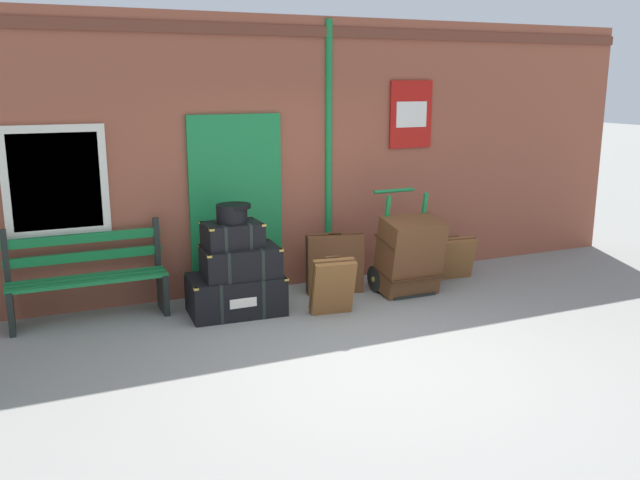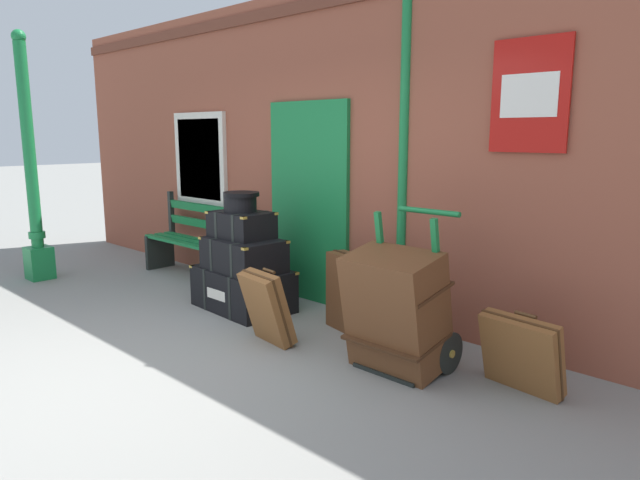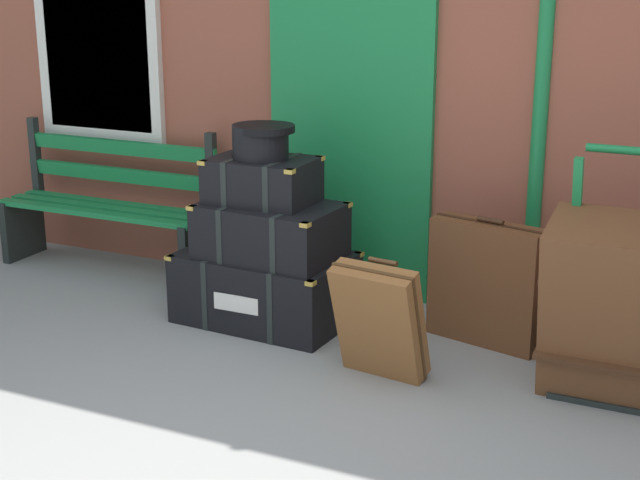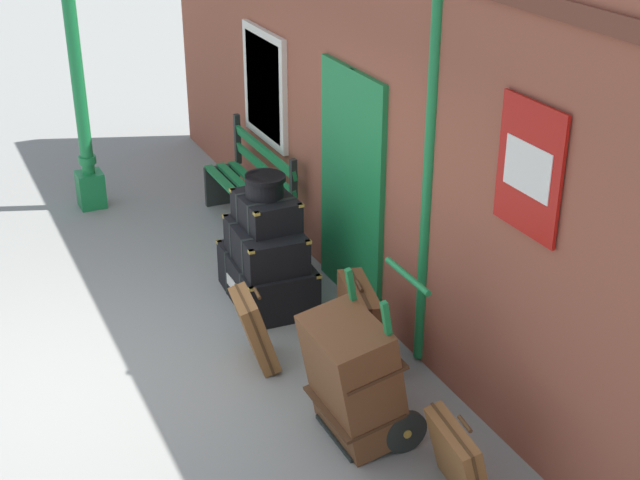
% 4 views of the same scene
% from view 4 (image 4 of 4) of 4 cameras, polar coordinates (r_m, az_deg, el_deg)
% --- Properties ---
extents(ground_plane, '(60.00, 60.00, 0.00)m').
position_cam_4_polar(ground_plane, '(7.25, -14.00, -8.92)').
color(ground_plane, gray).
extents(brick_facade, '(10.40, 0.35, 3.20)m').
position_cam_4_polar(brick_facade, '(7.35, 4.73, 6.31)').
color(brick_facade, brown).
rests_on(brick_facade, ground).
extents(lamp_post, '(0.28, 0.28, 2.95)m').
position_cam_4_polar(lamp_post, '(10.01, -14.81, 7.96)').
color(lamp_post, '#197A3D').
rests_on(lamp_post, ground).
extents(platform_bench, '(1.60, 0.43, 1.01)m').
position_cam_4_polar(platform_bench, '(9.39, -4.32, 3.21)').
color(platform_bench, '#197A3D').
rests_on(platform_bench, ground).
extents(steamer_trunk_base, '(1.05, 0.71, 0.43)m').
position_cam_4_polar(steamer_trunk_base, '(8.11, -3.33, -2.43)').
color(steamer_trunk_base, black).
rests_on(steamer_trunk_base, ground).
extents(steamer_trunk_middle, '(0.84, 0.60, 0.33)m').
position_cam_4_polar(steamer_trunk_middle, '(7.89, -3.43, -0.26)').
color(steamer_trunk_middle, black).
rests_on(steamer_trunk_middle, steamer_trunk_base).
extents(steamer_trunk_top, '(0.61, 0.45, 0.27)m').
position_cam_4_polar(steamer_trunk_top, '(7.83, -3.41, 1.89)').
color(steamer_trunk_top, black).
rests_on(steamer_trunk_top, steamer_trunk_middle).
extents(round_hatbox, '(0.37, 0.34, 0.20)m').
position_cam_4_polar(round_hatbox, '(7.73, -3.52, 3.53)').
color(round_hatbox, black).
rests_on(round_hatbox, steamer_trunk_top).
extents(porters_trolley, '(0.71, 0.57, 1.20)m').
position_cam_4_polar(porters_trolley, '(6.48, 3.49, -9.79)').
color(porters_trolley, black).
rests_on(porters_trolley, ground).
extents(large_brown_trunk, '(0.70, 0.59, 0.95)m').
position_cam_4_polar(large_brown_trunk, '(6.30, 2.13, -8.71)').
color(large_brown_trunk, brown).
rests_on(large_brown_trunk, ground).
extents(suitcase_caramel, '(0.70, 0.35, 0.74)m').
position_cam_4_polar(suitcase_caramel, '(7.10, 2.45, -5.52)').
color(suitcase_caramel, brown).
rests_on(suitcase_caramel, ground).
extents(suitcase_charcoal, '(0.59, 0.33, 0.56)m').
position_cam_4_polar(suitcase_charcoal, '(5.98, 8.73, -13.54)').
color(suitcase_charcoal, brown).
rests_on(suitcase_charcoal, ground).
extents(suitcase_olive, '(0.49, 0.37, 0.65)m').
position_cam_4_polar(suitcase_olive, '(7.15, -4.13, -5.64)').
color(suitcase_olive, brown).
rests_on(suitcase_olive, ground).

